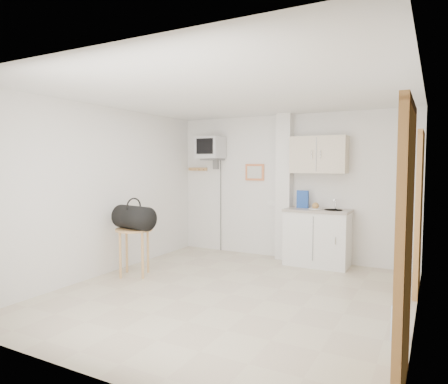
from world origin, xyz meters
The scene contains 7 objects.
ground centered at (0.00, 0.00, 0.00)m, with size 4.50×4.50×0.00m, color beige.
room_envelope centered at (0.24, 0.09, 1.54)m, with size 4.24×4.54×2.55m.
kitchenette centered at (0.57, 2.00, 0.80)m, with size 1.03×0.58×2.10m.
crt_television centered at (-1.45, 2.02, 1.94)m, with size 0.44×0.45×2.15m.
round_table centered at (-1.65, 0.11, 0.59)m, with size 0.54×0.54×0.70m.
duffel_bag centered at (-1.61, 0.06, 0.87)m, with size 0.67×0.46×0.46m.
water_bottle centered at (1.98, -0.45, 0.16)m, with size 0.12×0.12×0.37m.
Camera 1 is at (2.25, -4.40, 1.65)m, focal length 32.00 mm.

